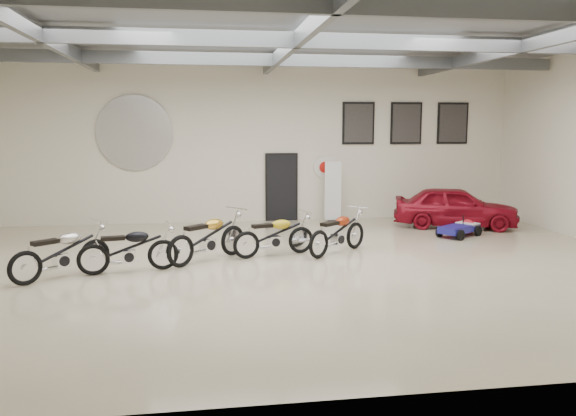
{
  "coord_description": "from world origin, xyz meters",
  "views": [
    {
      "loc": [
        -1.93,
        -11.7,
        3.01
      ],
      "look_at": [
        0.0,
        1.2,
        1.1
      ],
      "focal_mm": 35.0,
      "sensor_mm": 36.0,
      "label": 1
    }
  ],
  "objects": [
    {
      "name": "poster_mid",
      "position": [
        4.6,
        5.96,
        3.1
      ],
      "size": [
        1.05,
        0.08,
        1.35
      ],
      "primitive_type": null,
      "color": "black",
      "rests_on": "back_wall"
    },
    {
      "name": "back_wall",
      "position": [
        0.0,
        6.0,
        2.5
      ],
      "size": [
        16.0,
        0.02,
        5.0
      ],
      "primitive_type": "cube",
      "color": "silver",
      "rests_on": "floor"
    },
    {
      "name": "motorcycle_yellow",
      "position": [
        -0.35,
        1.02,
        0.51
      ],
      "size": [
        2.07,
        1.13,
        1.03
      ],
      "primitive_type": null,
      "rotation": [
        0.0,
        0.0,
        0.28
      ],
      "color": "silver",
      "rests_on": "floor"
    },
    {
      "name": "motorcycle_gold",
      "position": [
        -1.89,
        0.75,
        0.57
      ],
      "size": [
        2.1,
        1.94,
        1.14
      ],
      "primitive_type": null,
      "rotation": [
        0.0,
        0.0,
        0.71
      ],
      "color": "silver",
      "rests_on": "floor"
    },
    {
      "name": "oil_sign",
      "position": [
        1.9,
        5.95,
        1.7
      ],
      "size": [
        0.72,
        0.1,
        0.72
      ],
      "primitive_type": null,
      "color": "white",
      "rests_on": "back_wall"
    },
    {
      "name": "poster_left",
      "position": [
        3.0,
        5.96,
        3.1
      ],
      "size": [
        1.05,
        0.08,
        1.35
      ],
      "primitive_type": null,
      "color": "black",
      "rests_on": "back_wall"
    },
    {
      "name": "floor",
      "position": [
        0.0,
        0.0,
        0.0
      ],
      "size": [
        16.0,
        12.0,
        0.01
      ],
      "primitive_type": "cube",
      "color": "beige",
      "rests_on": "ground"
    },
    {
      "name": "go_kart",
      "position": [
        5.08,
        2.66,
        0.29
      ],
      "size": [
        1.75,
        1.51,
        0.59
      ],
      "primitive_type": null,
      "rotation": [
        0.0,
        0.0,
        0.6
      ],
      "color": "navy",
      "rests_on": "floor"
    },
    {
      "name": "logo_plaque",
      "position": [
        -4.0,
        5.95,
        2.8
      ],
      "size": [
        2.3,
        0.06,
        1.16
      ],
      "primitive_type": null,
      "color": "silver",
      "rests_on": "back_wall"
    },
    {
      "name": "door",
      "position": [
        0.5,
        5.95,
        1.05
      ],
      "size": [
        0.92,
        0.08,
        2.1
      ],
      "primitive_type": "cube",
      "color": "black",
      "rests_on": "back_wall"
    },
    {
      "name": "ceiling",
      "position": [
        0.0,
        0.0,
        5.0
      ],
      "size": [
        16.0,
        12.0,
        0.01
      ],
      "primitive_type": "cube",
      "color": "slate",
      "rests_on": "back_wall"
    },
    {
      "name": "ceiling_beams",
      "position": [
        0.0,
        0.0,
        4.75
      ],
      "size": [
        15.8,
        11.8,
        0.32
      ],
      "primitive_type": null,
      "color": "#5B5E62",
      "rests_on": "ceiling"
    },
    {
      "name": "motorcycle_silver",
      "position": [
        -4.78,
        -0.24,
        0.54
      ],
      "size": [
        2.0,
        1.84,
        1.08
      ],
      "primitive_type": null,
      "rotation": [
        0.0,
        0.0,
        0.71
      ],
      "color": "silver",
      "rests_on": "floor"
    },
    {
      "name": "poster_right",
      "position": [
        6.2,
        5.96,
        3.1
      ],
      "size": [
        1.05,
        0.08,
        1.35
      ],
      "primitive_type": null,
      "color": "black",
      "rests_on": "back_wall"
    },
    {
      "name": "motorcycle_red",
      "position": [
        1.17,
        1.06,
        0.53
      ],
      "size": [
        1.98,
        1.78,
        1.06
      ],
      "primitive_type": null,
      "rotation": [
        0.0,
        0.0,
        0.69
      ],
      "color": "silver",
      "rests_on": "floor"
    },
    {
      "name": "vintage_car",
      "position": [
        5.49,
        3.98,
        0.62
      ],
      "size": [
        2.6,
        3.89,
        1.23
      ],
      "primitive_type": "imported",
      "rotation": [
        0.0,
        0.0,
        1.22
      ],
      "color": "maroon",
      "rests_on": "floor"
    },
    {
      "name": "banner_stand",
      "position": [
        2.08,
        5.5,
        0.95
      ],
      "size": [
        0.55,
        0.31,
        1.9
      ],
      "primitive_type": null,
      "rotation": [
        0.0,
        0.0,
        -0.21
      ],
      "color": "white",
      "rests_on": "floor"
    },
    {
      "name": "motorcycle_black",
      "position": [
        -3.51,
        -0.02,
        0.52
      ],
      "size": [
        2.07,
        0.97,
        1.04
      ],
      "primitive_type": null,
      "rotation": [
        0.0,
        0.0,
        0.18
      ],
      "color": "silver",
      "rests_on": "floor"
    }
  ]
}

